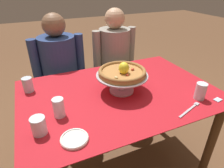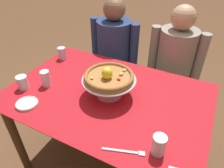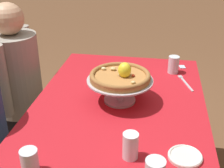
{
  "view_description": "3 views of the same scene",
  "coord_description": "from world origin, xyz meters",
  "px_view_note": "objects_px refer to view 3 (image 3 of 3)",
  "views": [
    {
      "loc": [
        -0.5,
        -1.01,
        1.45
      ],
      "look_at": [
        -0.02,
        0.07,
        0.79
      ],
      "focal_mm": 30.85,
      "sensor_mm": 36.0,
      "label": 1
    },
    {
      "loc": [
        0.52,
        -0.93,
        1.62
      ],
      "look_at": [
        0.0,
        0.07,
        0.8
      ],
      "focal_mm": 32.81,
      "sensor_mm": 36.0,
      "label": 2
    },
    {
      "loc": [
        -1.37,
        -0.19,
        1.57
      ],
      "look_at": [
        0.04,
        0.05,
        0.85
      ],
      "focal_mm": 48.4,
      "sensor_mm": 36.0,
      "label": 3
    }
  ],
  "objects_px": {
    "pizza": "(121,76)",
    "water_glass_side_left": "(130,147)",
    "pizza_stand": "(121,86)",
    "water_glass_front_right": "(173,66)",
    "diner_right": "(20,98)",
    "side_plate": "(185,156)",
    "water_glass_back_left": "(30,163)",
    "sugar_packet": "(182,67)",
    "dinner_fork": "(185,82)"
  },
  "relations": [
    {
      "from": "water_glass_front_right",
      "to": "dinner_fork",
      "type": "distance_m",
      "value": 0.16
    },
    {
      "from": "pizza",
      "to": "water_glass_side_left",
      "type": "height_order",
      "value": "pizza"
    },
    {
      "from": "pizza",
      "to": "sugar_packet",
      "type": "bearing_deg",
      "value": -33.92
    },
    {
      "from": "pizza",
      "to": "water_glass_back_left",
      "type": "relative_size",
      "value": 3.12
    },
    {
      "from": "pizza_stand",
      "to": "diner_right",
      "type": "height_order",
      "value": "diner_right"
    },
    {
      "from": "side_plate",
      "to": "diner_right",
      "type": "distance_m",
      "value": 1.26
    },
    {
      "from": "pizza",
      "to": "water_glass_side_left",
      "type": "relative_size",
      "value": 2.79
    },
    {
      "from": "water_glass_side_left",
      "to": "pizza_stand",
      "type": "bearing_deg",
      "value": 12.82
    },
    {
      "from": "water_glass_side_left",
      "to": "dinner_fork",
      "type": "xyz_separation_m",
      "value": [
        0.72,
        -0.25,
        -0.05
      ]
    },
    {
      "from": "pizza",
      "to": "diner_right",
      "type": "height_order",
      "value": "diner_right"
    },
    {
      "from": "pizza",
      "to": "diner_right",
      "type": "distance_m",
      "value": 0.84
    },
    {
      "from": "water_glass_side_left",
      "to": "side_plate",
      "type": "bearing_deg",
      "value": -82.17
    },
    {
      "from": "pizza",
      "to": "water_glass_front_right",
      "type": "height_order",
      "value": "pizza"
    },
    {
      "from": "pizza",
      "to": "pizza_stand",
      "type": "bearing_deg",
      "value": 99.01
    },
    {
      "from": "pizza_stand",
      "to": "diner_right",
      "type": "bearing_deg",
      "value": 69.47
    },
    {
      "from": "diner_right",
      "to": "side_plate",
      "type": "bearing_deg",
      "value": -123.25
    },
    {
      "from": "sugar_packet",
      "to": "diner_right",
      "type": "xyz_separation_m",
      "value": [
        -0.24,
        1.06,
        -0.2
      ]
    },
    {
      "from": "water_glass_side_left",
      "to": "dinner_fork",
      "type": "bearing_deg",
      "value": -19.28
    },
    {
      "from": "water_glass_front_right",
      "to": "dinner_fork",
      "type": "bearing_deg",
      "value": -153.14
    },
    {
      "from": "pizza_stand",
      "to": "sugar_packet",
      "type": "distance_m",
      "value": 0.62
    },
    {
      "from": "pizza",
      "to": "water_glass_back_left",
      "type": "xyz_separation_m",
      "value": [
        -0.58,
        0.26,
        -0.1
      ]
    },
    {
      "from": "sugar_packet",
      "to": "diner_right",
      "type": "relative_size",
      "value": 0.04
    },
    {
      "from": "side_plate",
      "to": "dinner_fork",
      "type": "xyz_separation_m",
      "value": [
        0.69,
        -0.03,
        -0.01
      ]
    },
    {
      "from": "water_glass_side_left",
      "to": "side_plate",
      "type": "xyz_separation_m",
      "value": [
        0.03,
        -0.22,
        -0.04
      ]
    },
    {
      "from": "water_glass_back_left",
      "to": "side_plate",
      "type": "xyz_separation_m",
      "value": [
        0.17,
        -0.57,
        -0.03
      ]
    },
    {
      "from": "water_glass_back_left",
      "to": "water_glass_side_left",
      "type": "bearing_deg",
      "value": -68.05
    },
    {
      "from": "water_glass_side_left",
      "to": "water_glass_back_left",
      "type": "xyz_separation_m",
      "value": [
        -0.14,
        0.36,
        -0.01
      ]
    },
    {
      "from": "dinner_fork",
      "to": "diner_right",
      "type": "bearing_deg",
      "value": 90.47
    },
    {
      "from": "pizza",
      "to": "side_plate",
      "type": "relative_size",
      "value": 2.29
    },
    {
      "from": "water_glass_side_left",
      "to": "water_glass_front_right",
      "type": "bearing_deg",
      "value": -11.99
    },
    {
      "from": "pizza",
      "to": "dinner_fork",
      "type": "xyz_separation_m",
      "value": [
        0.28,
        -0.35,
        -0.14
      ]
    },
    {
      "from": "water_glass_back_left",
      "to": "diner_right",
      "type": "relative_size",
      "value": 0.08
    },
    {
      "from": "side_plate",
      "to": "water_glass_side_left",
      "type": "bearing_deg",
      "value": 97.83
    },
    {
      "from": "side_plate",
      "to": "diner_right",
      "type": "height_order",
      "value": "diner_right"
    },
    {
      "from": "water_glass_side_left",
      "to": "dinner_fork",
      "type": "distance_m",
      "value": 0.76
    },
    {
      "from": "water_glass_front_right",
      "to": "diner_right",
      "type": "distance_m",
      "value": 1.04
    },
    {
      "from": "pizza_stand",
      "to": "water_glass_back_left",
      "type": "relative_size",
      "value": 3.42
    },
    {
      "from": "pizza_stand",
      "to": "dinner_fork",
      "type": "xyz_separation_m",
      "value": [
        0.28,
        -0.35,
        -0.09
      ]
    },
    {
      "from": "water_glass_side_left",
      "to": "dinner_fork",
      "type": "relative_size",
      "value": 0.54
    },
    {
      "from": "pizza",
      "to": "dinner_fork",
      "type": "bearing_deg",
      "value": -51.52
    },
    {
      "from": "side_plate",
      "to": "pizza_stand",
      "type": "bearing_deg",
      "value": 37.68
    },
    {
      "from": "water_glass_front_right",
      "to": "water_glass_side_left",
      "type": "bearing_deg",
      "value": 168.01
    },
    {
      "from": "pizza_stand",
      "to": "water_glass_back_left",
      "type": "distance_m",
      "value": 0.64
    },
    {
      "from": "diner_right",
      "to": "water_glass_side_left",
      "type": "bearing_deg",
      "value": -130.86
    },
    {
      "from": "dinner_fork",
      "to": "sugar_packet",
      "type": "distance_m",
      "value": 0.23
    },
    {
      "from": "water_glass_side_left",
      "to": "water_glass_back_left",
      "type": "distance_m",
      "value": 0.38
    },
    {
      "from": "pizza_stand",
      "to": "water_glass_back_left",
      "type": "height_order",
      "value": "pizza_stand"
    },
    {
      "from": "sugar_packet",
      "to": "pizza",
      "type": "bearing_deg",
      "value": 146.08
    },
    {
      "from": "side_plate",
      "to": "sugar_packet",
      "type": "relative_size",
      "value": 2.73
    },
    {
      "from": "water_glass_back_left",
      "to": "dinner_fork",
      "type": "height_order",
      "value": "water_glass_back_left"
    }
  ]
}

